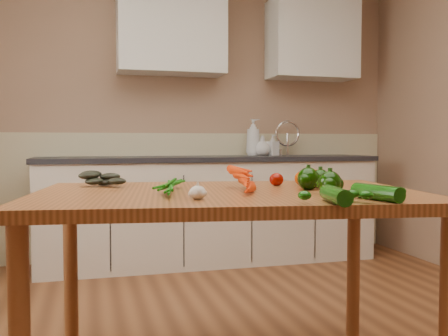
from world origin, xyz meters
TOP-DOWN VIEW (x-y plane):
  - room at (0.00, 0.17)m, footprint 4.04×5.04m
  - counter_run at (0.21, 2.19)m, footprint 2.84×0.64m
  - upper_cabinets at (0.51, 2.32)m, footprint 2.15×0.35m
  - table at (-0.25, 0.02)m, footprint 1.66×1.20m
  - soap_bottle_a at (0.64, 2.34)m, footprint 0.13×0.13m
  - soap_bottle_b at (0.81, 2.30)m, footprint 0.11×0.11m
  - soap_bottle_c at (0.71, 2.29)m, footprint 0.19×0.19m
  - carrot_bunch at (-0.29, 0.01)m, footprint 0.31×0.26m
  - leafy_greens at (-0.72, 0.35)m, footprint 0.22×0.20m
  - garlic_bulb at (-0.43, -0.25)m, footprint 0.06×0.06m
  - pepper_a at (0.08, -0.02)m, footprint 0.09×0.09m
  - pepper_b at (0.17, 0.04)m, footprint 0.08×0.08m
  - pepper_c at (0.08, -0.21)m, footprint 0.09×0.09m
  - tomato_a at (0.02, 0.18)m, footprint 0.06×0.06m
  - tomato_b at (0.14, 0.15)m, footprint 0.07×0.07m
  - tomato_c at (0.20, 0.15)m, footprint 0.08×0.08m
  - zucchini_a at (0.15, -0.42)m, footprint 0.09×0.22m
  - zucchini_b at (-0.03, -0.47)m, footprint 0.09×0.21m

SIDE VIEW (x-z plane):
  - counter_run at x=0.21m, z-range -0.11..1.03m
  - table at x=-0.25m, z-range 0.32..1.14m
  - garlic_bulb at x=-0.43m, z-range 0.82..0.87m
  - zucchini_a at x=0.15m, z-range 0.82..0.88m
  - zucchini_b at x=-0.03m, z-range 0.82..0.88m
  - tomato_a at x=0.02m, z-range 0.82..0.88m
  - tomato_b at x=0.14m, z-range 0.82..0.89m
  - tomato_c at x=0.20m, z-range 0.82..0.90m
  - carrot_bunch at x=-0.29m, z-range 0.82..0.90m
  - pepper_b at x=0.17m, z-range 0.82..0.90m
  - pepper_c at x=0.08m, z-range 0.82..0.91m
  - pepper_a at x=0.08m, z-range 0.82..0.91m
  - leafy_greens at x=-0.72m, z-range 0.82..0.93m
  - soap_bottle_c at x=0.71m, z-range 0.90..1.08m
  - soap_bottle_b at x=0.81m, z-range 0.90..1.09m
  - soap_bottle_a at x=0.64m, z-range 0.90..1.23m
  - room at x=0.00m, z-range -0.07..2.57m
  - upper_cabinets at x=0.51m, z-range 1.60..2.30m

